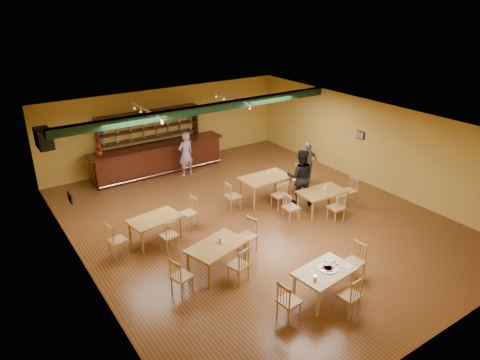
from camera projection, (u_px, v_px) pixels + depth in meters
floor at (255, 220)px, 13.35m from camera, size 12.00×12.00×0.00m
ceiling_beam at (206, 109)px, 14.34m from camera, size 10.00×0.30×0.25m
track_rail_left at (147, 110)px, 13.85m from camera, size 0.05×2.50×0.05m
track_rail_right at (232, 98)px, 15.49m from camera, size 0.05×2.50×0.05m
ac_unit at (44, 138)px, 13.15m from camera, size 0.34×0.70×0.48m
picture_left at (70, 197)px, 10.89m from camera, size 0.04×0.34×0.28m
picture_right at (361, 135)px, 15.60m from camera, size 0.04×0.34×0.28m
bar_counter at (158, 159)px, 16.63m from camera, size 5.22×0.85×1.13m
back_bar_hutch at (150, 140)px, 16.88m from camera, size 4.04×0.40×2.28m
poinsettia at (99, 150)px, 15.21m from camera, size 0.31×0.31×0.43m
dining_table_a at (156, 229)px, 12.15m from camera, size 1.49×1.01×0.69m
dining_table_b at (265, 188)px, 14.51m from camera, size 1.64×0.99×0.82m
dining_table_c at (217, 258)px, 10.82m from camera, size 1.64×1.23×0.73m
dining_table_d at (321, 201)px, 13.71m from camera, size 1.49×0.95×0.72m
near_table at (324, 284)px, 9.87m from camera, size 1.42×0.99×0.72m
pizza_tray at (328, 269)px, 9.77m from camera, size 0.43×0.43×0.01m
parmesan_shaker at (315, 278)px, 9.37m from camera, size 0.08×0.08×0.11m
napkin_stack at (330, 261)px, 10.04m from camera, size 0.21×0.16×0.03m
pizza_server at (331, 265)px, 9.88m from camera, size 0.33×0.18×0.00m
side_plate at (348, 267)px, 9.85m from camera, size 0.24×0.24×0.01m
patron_bar at (186, 154)px, 16.28m from camera, size 0.66×0.48×1.68m
patron_right_a at (300, 177)px, 14.11m from camera, size 1.13×1.09×1.84m
patron_right_b at (307, 163)px, 15.69m from camera, size 0.90×0.39×1.52m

